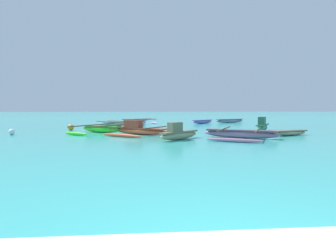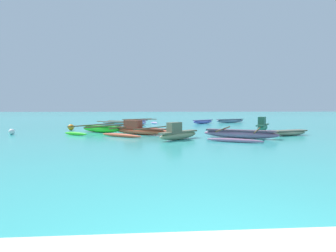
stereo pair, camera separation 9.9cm
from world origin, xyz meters
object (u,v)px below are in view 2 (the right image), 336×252
moored_boat_9 (230,121)px  mooring_buoy_1 (71,127)px  moored_boat_5 (101,129)px  moored_boat_6 (138,130)px  moored_boat_0 (117,124)px  moored_boat_7 (290,132)px  moored_boat_8 (140,122)px  moored_boat_1 (203,122)px  mooring_buoy_0 (12,132)px  moored_boat_2 (263,126)px  moored_boat_4 (240,134)px  moored_boat_3 (178,133)px

moored_boat_9 → mooring_buoy_1: 17.52m
moored_boat_5 → moored_boat_6: moored_boat_6 is taller
moored_boat_0 → moored_boat_7: size_ratio=1.68×
moored_boat_6 → moored_boat_8: moored_boat_6 is taller
moored_boat_5 → moored_boat_6: (2.62, -1.55, 0.04)m
moored_boat_1 → mooring_buoy_0: 17.89m
moored_boat_6 → moored_boat_9: 15.91m
moored_boat_2 → mooring_buoy_1: size_ratio=6.12×
moored_boat_0 → moored_boat_7: (11.48, -9.06, -0.03)m
moored_boat_6 → mooring_buoy_1: moored_boat_6 is taller
moored_boat_6 → moored_boat_7: moored_boat_6 is taller
moored_boat_2 → moored_boat_4: bearing=176.3°
moored_boat_0 → moored_boat_6: (2.31, -7.73, 0.07)m
moored_boat_2 → moored_boat_5: 11.39m
moored_boat_1 → mooring_buoy_0: size_ratio=7.08×
moored_boat_0 → moored_boat_3: 11.55m
moored_boat_2 → moored_boat_9: moored_boat_2 is taller
moored_boat_2 → moored_boat_3: moored_boat_2 is taller
moored_boat_2 → moored_boat_6: 8.92m
mooring_buoy_0 → moored_boat_3: bearing=-17.7°
moored_boat_1 → moored_boat_2: 9.80m
moored_boat_2 → mooring_buoy_0: 16.68m
moored_boat_0 → moored_boat_9: bearing=-29.6°
moored_boat_5 → moored_boat_7: moored_boat_5 is taller
moored_boat_4 → moored_boat_7: size_ratio=1.89×
moored_boat_6 → moored_boat_9: bearing=87.6°
moored_boat_7 → moored_boat_9: (0.67, 13.83, 0.05)m
moored_boat_4 → moored_boat_9: (4.15, 15.01, -0.00)m
moored_boat_3 → moored_boat_5: bearing=93.7°
moored_boat_1 → moored_boat_6: 12.82m
moored_boat_7 → moored_boat_9: moored_boat_9 is taller
moored_boat_8 → moored_boat_2: bearing=15.9°
moored_boat_0 → moored_boat_4: 12.99m
moored_boat_2 → moored_boat_7: (0.39, -2.92, -0.18)m
moored_boat_2 → mooring_buoy_1: 14.07m
moored_boat_7 → moored_boat_5: bearing=149.4°
mooring_buoy_1 → moored_boat_6: bearing=-33.8°
moored_boat_1 → moored_boat_4: moored_boat_4 is taller
moored_boat_3 → moored_boat_7: size_ratio=0.94×
moored_boat_5 → moored_boat_7: size_ratio=1.89×
moored_boat_4 → moored_boat_8: size_ratio=1.29×
moored_boat_1 → moored_boat_2: size_ratio=0.94×
moored_boat_3 → mooring_buoy_1: (-7.37, 6.35, -0.10)m
moored_boat_1 → moored_boat_3: 14.62m
moored_boat_5 → moored_boat_7: bearing=20.2°
moored_boat_3 → moored_boat_5: size_ratio=0.50×
moored_boat_3 → moored_boat_9: size_ratio=0.65×
moored_boat_1 → moored_boat_2: bearing=-112.0°
moored_boat_0 → moored_boat_7: 14.62m
mooring_buoy_1 → moored_boat_3: bearing=-40.8°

